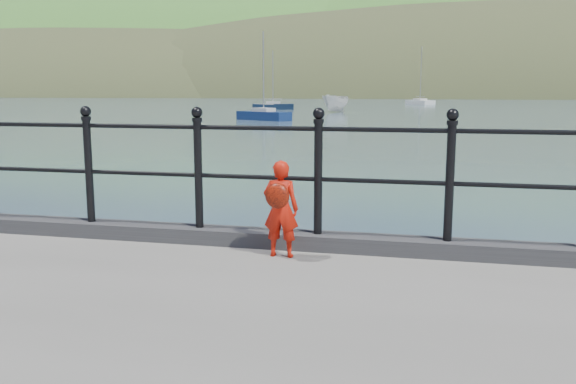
% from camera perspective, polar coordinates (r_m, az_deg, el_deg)
% --- Properties ---
extents(ground, '(600.00, 600.00, 0.00)m').
position_cam_1_polar(ground, '(6.47, -2.42, -13.26)').
color(ground, '#2D4251').
rests_on(ground, ground).
extents(kerb, '(60.00, 0.30, 0.15)m').
position_cam_1_polar(kerb, '(5.99, -2.88, -4.29)').
color(kerb, '#28282B').
rests_on(kerb, quay).
extents(railing, '(18.11, 0.11, 1.20)m').
position_cam_1_polar(railing, '(5.86, -2.94, 2.84)').
color(railing, black).
rests_on(railing, kerb).
extents(far_shore, '(830.00, 200.00, 156.00)m').
position_cam_1_polar(far_shore, '(249.16, 21.56, 3.17)').
color(far_shore, '#333A21').
rests_on(far_shore, ground).
extents(child, '(0.33, 0.29, 0.89)m').
position_cam_1_polar(child, '(5.50, -0.70, -1.48)').
color(child, red).
rests_on(child, quay).
extents(launch_white, '(3.16, 5.32, 1.93)m').
position_cam_1_polar(launch_white, '(66.93, 4.49, 8.26)').
color(launch_white, silver).
rests_on(launch_white, ground).
extents(sailboat_port, '(5.01, 3.73, 7.23)m').
position_cam_1_polar(sailboat_port, '(49.98, -2.29, 7.12)').
color(sailboat_port, navy).
rests_on(sailboat_port, ground).
extents(sailboat_deep, '(4.95, 6.50, 9.47)m').
position_cam_1_polar(sailboat_deep, '(103.14, 12.24, 8.20)').
color(sailboat_deep, white).
rests_on(sailboat_deep, ground).
extents(sailboat_left, '(5.29, 2.87, 7.33)m').
position_cam_1_polar(sailboat_left, '(76.07, -1.41, 7.98)').
color(sailboat_left, black).
rests_on(sailboat_left, ground).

